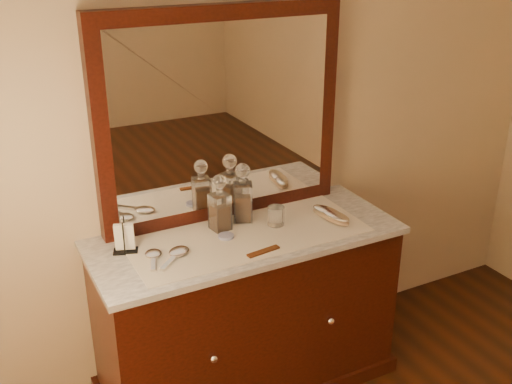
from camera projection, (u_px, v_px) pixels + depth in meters
dresser_cabinet at (247, 314)px, 2.98m from camera, size 1.40×0.55×0.82m
dresser_plinth at (247, 374)px, 3.13m from camera, size 1.46×0.59×0.08m
knob_left at (214, 359)px, 2.60m from camera, size 0.04×0.04×0.04m
knob_right at (331, 321)px, 2.86m from camera, size 0.04×0.04×0.04m
marble_top at (246, 237)px, 2.81m from camera, size 1.44×0.59×0.03m
mirror_frame at (222, 116)px, 2.80m from camera, size 1.20×0.08×1.00m
mirror_glass at (225, 118)px, 2.78m from camera, size 1.06×0.01×0.86m
lace_runner at (248, 235)px, 2.79m from camera, size 1.10×0.45×0.00m
pin_dish at (226, 236)px, 2.76m from camera, size 0.08×0.08×0.01m
comb at (263, 251)px, 2.64m from camera, size 0.16×0.05×0.01m
napkin_rack at (125, 239)px, 2.62m from camera, size 0.12×0.09×0.16m
decanter_left at (220, 209)px, 2.80m from camera, size 0.09×0.09×0.27m
decanter_right at (243, 199)px, 2.89m from camera, size 0.12×0.12×0.29m
brush_near at (336, 217)px, 2.90m from camera, size 0.10×0.18×0.05m
brush_far at (327, 212)px, 2.96m from camera, size 0.12×0.18×0.04m
hand_mirror_outer at (153, 256)px, 2.59m from camera, size 0.10×0.19×0.02m
hand_mirror_inner at (177, 253)px, 2.61m from camera, size 0.19×0.19×0.02m
tumblers at (276, 216)px, 2.87m from camera, size 0.08×0.08×0.09m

